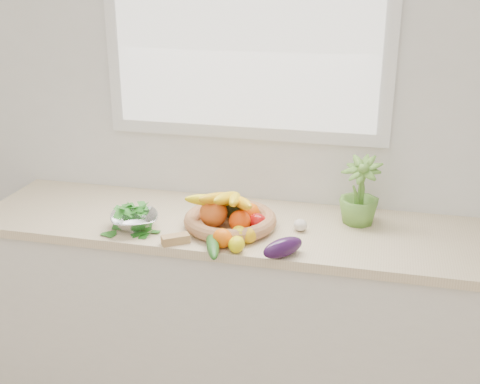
% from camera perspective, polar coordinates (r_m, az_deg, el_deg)
% --- Properties ---
extents(back_wall, '(4.50, 0.02, 2.70)m').
position_cam_1_polar(back_wall, '(2.77, 0.55, 8.21)').
color(back_wall, white).
rests_on(back_wall, ground).
extents(counter_cabinet, '(2.20, 0.58, 0.86)m').
position_cam_1_polar(counter_cabinet, '(2.85, -0.90, -11.52)').
color(counter_cabinet, silver).
rests_on(counter_cabinet, ground).
extents(countertop, '(2.24, 0.62, 0.04)m').
position_cam_1_polar(countertop, '(2.64, -0.96, -3.22)').
color(countertop, beige).
rests_on(countertop, counter_cabinet).
extents(window_frame, '(1.30, 0.03, 1.10)m').
position_cam_1_polar(window_frame, '(2.69, 0.50, 16.48)').
color(window_frame, white).
rests_on(window_frame, back_wall).
extents(window_pane, '(1.18, 0.01, 0.98)m').
position_cam_1_polar(window_pane, '(2.67, 0.40, 16.45)').
color(window_pane, white).
rests_on(window_pane, window_frame).
extents(orange_loose, '(0.10, 0.10, 0.08)m').
position_cam_1_polar(orange_loose, '(2.38, -1.69, -4.41)').
color(orange_loose, '#FE6508').
rests_on(orange_loose, countertop).
extents(lemon_a, '(0.08, 0.09, 0.06)m').
position_cam_1_polar(lemon_a, '(2.42, 0.88, -4.12)').
color(lemon_a, '#E2A40C').
rests_on(lemon_a, countertop).
extents(lemon_b, '(0.07, 0.08, 0.06)m').
position_cam_1_polar(lemon_b, '(2.35, -0.33, -4.99)').
color(lemon_b, yellow).
rests_on(lemon_b, countertop).
extents(lemon_c, '(0.09, 0.10, 0.07)m').
position_cam_1_polar(lemon_c, '(2.42, -0.09, -4.05)').
color(lemon_c, '#D6B90B').
rests_on(lemon_c, countertop).
extents(apple, '(0.10, 0.10, 0.08)m').
position_cam_1_polar(apple, '(2.52, 1.65, -2.92)').
color(apple, '#AC0E0D').
rests_on(apple, countertop).
extents(ginger, '(0.12, 0.10, 0.04)m').
position_cam_1_polar(ginger, '(2.43, -6.13, -4.48)').
color(ginger, tan).
rests_on(ginger, countertop).
extents(garlic_a, '(0.07, 0.07, 0.05)m').
position_cam_1_polar(garlic_a, '(2.58, 2.19, -2.73)').
color(garlic_a, white).
rests_on(garlic_a, countertop).
extents(garlic_b, '(0.07, 0.07, 0.05)m').
position_cam_1_polar(garlic_b, '(2.54, 5.74, -3.14)').
color(garlic_b, silver).
rests_on(garlic_b, countertop).
extents(garlic_c, '(0.07, 0.07, 0.05)m').
position_cam_1_polar(garlic_c, '(2.51, 2.58, -3.45)').
color(garlic_c, white).
rests_on(garlic_c, countertop).
extents(eggplant, '(0.17, 0.19, 0.07)m').
position_cam_1_polar(eggplant, '(2.31, 4.10, -5.27)').
color(eggplant, '#2C0F3A').
rests_on(eggplant, countertop).
extents(cucumber, '(0.13, 0.27, 0.05)m').
position_cam_1_polar(cucumber, '(2.37, -2.61, -4.91)').
color(cucumber, '#1C4F17').
rests_on(cucumber, countertop).
extents(radish, '(0.04, 0.04, 0.03)m').
position_cam_1_polar(radish, '(2.37, -2.45, -5.13)').
color(radish, red).
rests_on(radish, countertop).
extents(potted_herb, '(0.22, 0.22, 0.31)m').
position_cam_1_polar(potted_herb, '(2.62, 11.28, -0.03)').
color(potted_herb, '#5D9235').
rests_on(potted_herb, countertop).
extents(fruit_basket, '(0.46, 0.46, 0.19)m').
position_cam_1_polar(fruit_basket, '(2.55, -1.01, -2.22)').
color(fruit_basket, '#AB7F4C').
rests_on(fruit_basket, countertop).
extents(colander_with_spinach, '(0.27, 0.27, 0.11)m').
position_cam_1_polar(colander_with_spinach, '(2.57, -10.00, -2.33)').
color(colander_with_spinach, white).
rests_on(colander_with_spinach, countertop).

